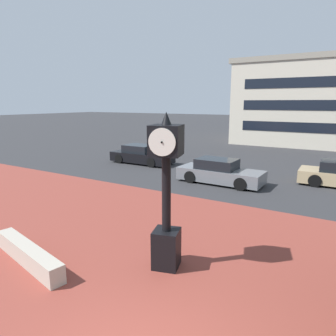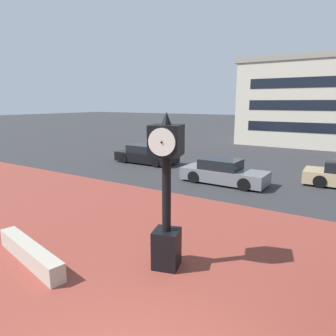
# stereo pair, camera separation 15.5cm
# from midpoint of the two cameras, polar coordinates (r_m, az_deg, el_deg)

# --- Properties ---
(plaza_brick_paving) EXTENTS (44.00, 13.11, 0.01)m
(plaza_brick_paving) POSITION_cam_midpoint_polar(r_m,az_deg,el_deg) (7.23, 6.96, -23.35)
(plaza_brick_paving) COLOR brown
(plaza_brick_paving) RESTS_ON ground
(planter_wall) EXTENTS (3.21, 1.05, 0.50)m
(planter_wall) POSITION_cam_midpoint_polar(r_m,az_deg,el_deg) (9.21, -23.86, -14.31)
(planter_wall) COLOR #ADA393
(planter_wall) RESTS_ON ground
(street_clock) EXTENTS (0.90, 0.94, 3.98)m
(street_clock) POSITION_cam_midpoint_polar(r_m,az_deg,el_deg) (7.61, 0.30, -5.01)
(street_clock) COLOR black
(street_clock) RESTS_ON ground
(car_street_near) EXTENTS (4.41, 1.92, 1.28)m
(car_street_near) POSITION_cam_midpoint_polar(r_m,az_deg,el_deg) (21.59, -3.94, 2.43)
(car_street_near) COLOR black
(car_street_near) RESTS_ON ground
(car_street_distant) EXTENTS (4.48, 1.89, 1.28)m
(car_street_distant) POSITION_cam_midpoint_polar(r_m,az_deg,el_deg) (16.39, 10.51, -0.86)
(car_street_distant) COLOR slate
(car_street_distant) RESTS_ON ground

